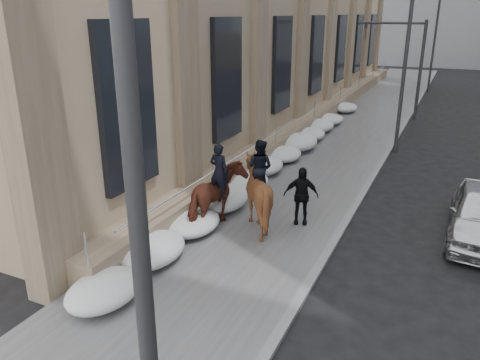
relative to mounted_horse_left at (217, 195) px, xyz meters
name	(u,v)px	position (x,y,z in m)	size (l,w,h in m)	color
ground	(201,277)	(0.91, -2.65, -1.16)	(140.00, 140.00, 0.00)	black
sidewalk	(314,166)	(0.91, 7.35, -1.10)	(5.00, 80.00, 0.12)	#4A4A4C
curb	(375,174)	(3.53, 7.35, -1.10)	(0.24, 80.00, 0.12)	slate
streetlight_near	(124,226)	(3.65, -8.65, 3.42)	(1.71, 0.24, 8.00)	#2D2D30
streetlight_mid	(402,55)	(3.65, 11.35, 3.42)	(1.71, 0.24, 8.00)	#2D2D30
streetlight_far	(433,36)	(3.65, 31.35, 3.42)	(1.71, 0.24, 8.00)	#2D2D30
traffic_signal	(406,54)	(2.99, 19.35, 2.85)	(4.10, 0.22, 6.00)	#2D2D30
snow_bank	(268,165)	(-0.51, 5.46, -0.69)	(1.70, 18.10, 0.76)	white
mounted_horse_left	(217,195)	(0.00, 0.00, 0.00)	(1.20, 2.36, 2.63)	#4F2417
mounted_horse_right	(257,191)	(1.08, 0.59, 0.13)	(1.92, 2.11, 2.73)	#4C2A15
pedestrian	(301,196)	(2.24, 1.35, -0.12)	(1.08, 0.45, 1.84)	black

